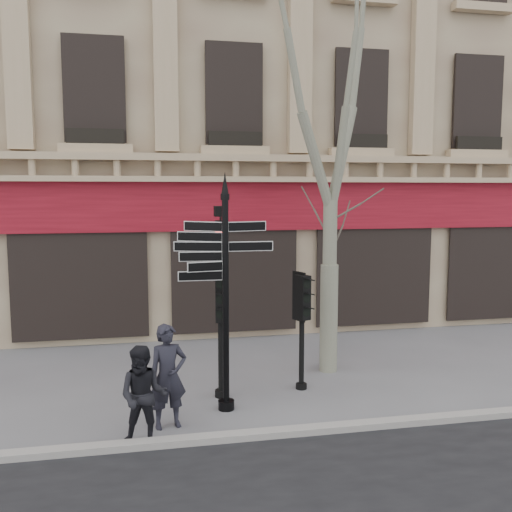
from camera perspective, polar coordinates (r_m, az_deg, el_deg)
The scene contains 9 objects.
ground at distance 11.14m, azimuth 2.15°, elevation -14.55°, with size 80.00×80.00×0.00m, color #5D5D62.
kerb at distance 9.86m, azimuth 4.16°, elevation -17.07°, with size 80.00×0.25×0.12m, color gray.
building at distance 23.25m, azimuth -5.46°, elevation 18.92°, with size 28.00×15.52×18.00m.
fingerpost at distance 10.18m, azimuth -3.08°, elevation 0.37°, with size 2.13×2.13×4.34m.
traffic_signal_main at distance 10.90m, azimuth -3.56°, elevation -2.21°, with size 0.45×0.35×3.72m.
traffic_signal_secondary at distance 11.49m, azimuth 4.62°, elevation -5.39°, with size 0.47×0.40×2.34m.
plane_tree at distance 12.72m, azimuth 7.65°, elevation 17.78°, with size 3.48×3.48×9.25m.
pedestrian_a at distance 9.95m, azimuth -8.79°, elevation -11.79°, with size 0.65×0.43×1.78m, color black.
pedestrian_b at distance 9.36m, azimuth -11.20°, elevation -13.60°, with size 0.78×0.61×1.61m, color black.
Camera 1 is at (-2.47, -10.09, 4.02)m, focal length 40.00 mm.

